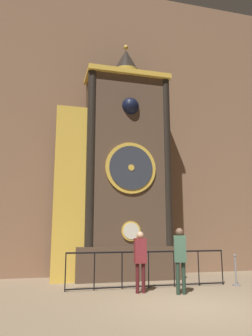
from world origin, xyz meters
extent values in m
plane|color=#847056|center=(0.00, 0.00, 0.00)|extent=(28.00, 28.00, 0.00)
cube|color=#846047|center=(0.00, 6.13, 6.53)|extent=(24.00, 0.30, 13.07)
cube|color=brown|center=(-0.42, 4.92, 0.60)|extent=(3.93, 1.61, 1.20)
cube|color=brown|center=(-0.42, 4.92, 4.64)|extent=(3.15, 1.40, 6.87)
cube|color=gold|center=(-0.42, 4.82, 7.98)|extent=(3.40, 1.54, 0.20)
cylinder|color=gold|center=(-0.42, 4.19, 1.75)|extent=(0.71, 0.05, 0.71)
cylinder|color=silver|center=(-0.42, 4.16, 1.75)|extent=(0.58, 0.03, 0.58)
cylinder|color=gold|center=(-0.42, 4.19, 4.09)|extent=(1.96, 0.07, 1.96)
cylinder|color=#2D333D|center=(-0.42, 4.15, 4.09)|extent=(1.68, 0.04, 1.68)
cylinder|color=gold|center=(-0.42, 4.13, 4.09)|extent=(0.23, 0.03, 0.23)
cube|color=#30241B|center=(-0.42, 4.71, 6.56)|extent=(0.87, 0.42, 0.87)
sphere|color=black|center=(-0.42, 4.28, 6.56)|extent=(0.70, 0.70, 0.70)
cylinder|color=black|center=(-1.93, 4.32, 4.64)|extent=(0.34, 0.34, 6.87)
cylinder|color=black|center=(1.08, 4.32, 4.64)|extent=(0.34, 0.34, 6.87)
cylinder|color=gold|center=(-0.42, 4.92, 8.23)|extent=(1.10, 1.10, 0.30)
cone|color=black|center=(-0.42, 4.92, 8.88)|extent=(1.05, 1.05, 1.01)
sphere|color=gold|center=(-0.42, 4.92, 9.50)|extent=(0.20, 0.20, 0.20)
cube|color=brown|center=(-2.63, 4.97, 3.19)|extent=(1.16, 1.19, 6.38)
cube|color=gold|center=(-2.63, 4.36, 3.19)|extent=(1.22, 0.06, 6.38)
cylinder|color=black|center=(-2.84, 2.76, 0.56)|extent=(0.04, 0.04, 1.12)
cylinder|color=black|center=(-1.98, 2.76, 0.56)|extent=(0.04, 0.04, 1.12)
cylinder|color=black|center=(-1.11, 2.76, 0.56)|extent=(0.04, 0.04, 1.12)
cylinder|color=black|center=(-0.24, 2.76, 0.56)|extent=(0.04, 0.04, 1.12)
cylinder|color=black|center=(0.62, 2.76, 0.56)|extent=(0.04, 0.04, 1.12)
cylinder|color=black|center=(1.49, 2.76, 0.56)|extent=(0.04, 0.04, 1.12)
cylinder|color=black|center=(2.35, 2.76, 0.56)|extent=(0.04, 0.04, 1.12)
cylinder|color=black|center=(-0.24, 2.76, 1.10)|extent=(5.19, 0.05, 0.05)
cylinder|color=black|center=(-0.24, 2.76, 0.06)|extent=(5.19, 0.04, 0.04)
cylinder|color=#461518|center=(-0.84, 1.99, 0.41)|extent=(0.11, 0.11, 0.83)
cylinder|color=#461518|center=(-0.66, 1.99, 0.41)|extent=(0.11, 0.11, 0.83)
cube|color=maroon|center=(-0.75, 1.99, 1.19)|extent=(0.34, 0.23, 0.71)
sphere|color=tan|center=(-0.75, 1.99, 1.63)|extent=(0.21, 0.21, 0.21)
cylinder|color=#213427|center=(0.21, 1.51, 0.44)|extent=(0.11, 0.11, 0.88)
cylinder|color=#213427|center=(0.39, 1.51, 0.44)|extent=(0.11, 0.11, 0.88)
cube|color=#385642|center=(0.30, 1.51, 1.25)|extent=(0.39, 0.32, 0.75)
sphere|color=brown|center=(0.30, 1.51, 1.73)|extent=(0.22, 0.22, 0.22)
cylinder|color=gray|center=(2.70, 2.51, 0.02)|extent=(0.28, 0.28, 0.04)
cylinder|color=gray|center=(2.70, 2.51, 0.46)|extent=(0.06, 0.06, 0.91)
sphere|color=gray|center=(2.70, 2.51, 0.95)|extent=(0.09, 0.09, 0.09)
camera|label=1|loc=(-3.63, -7.47, 1.75)|focal=35.00mm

